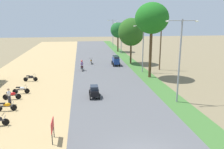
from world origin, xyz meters
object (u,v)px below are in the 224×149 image
Objects in this scene: median_tree_second at (131,32)px; car_van_blue at (116,60)px; parked_motorbike_second at (6,106)px; parked_motorbike_fifth at (31,78)px; parked_motorbike_fourth at (21,89)px; car_hatchback_black at (94,91)px; streetlamp_near at (180,56)px; pedestrian_on_shoulder at (9,95)px; motorbike_ahead_second at (91,61)px; median_tree_nearest at (152,19)px; median_tree_third at (118,30)px; street_signboard at (52,127)px; streetlamp_far at (121,35)px; streetlamp_mid at (143,45)px; utility_pole_near at (161,43)px; motorbike_foreground_rider at (82,66)px; parked_motorbike_third at (12,95)px; streetlamp_farthest at (113,31)px.

car_van_blue is at bearing -151.16° from median_tree_second.
parked_motorbike_fifth is (0.09, 9.95, 0.00)m from parked_motorbike_second.
car_hatchback_black is at bearing -16.04° from parked_motorbike_fourth.
median_tree_second is at bearing 90.97° from streetlamp_near.
motorbike_ahead_second is (8.63, 19.01, -0.39)m from pedestrian_on_shoulder.
parked_motorbike_second is 4.86m from parked_motorbike_fourth.
parked_motorbike_second is 22.28m from motorbike_ahead_second.
pedestrian_on_shoulder reaches higher than motorbike_ahead_second.
pedestrian_on_shoulder is 0.16× the size of median_tree_nearest.
parked_motorbike_second is 8.34m from car_hatchback_black.
median_tree_third is at bearing 90.47° from streetlamp_near.
median_tree_nearest is at bearing 54.18° from street_signboard.
streetlamp_far is 2.96× the size of car_van_blue.
motorbike_ahead_second is at bearing 135.22° from streetlamp_mid.
car_hatchback_black is at bearing -132.99° from utility_pole_near.
pedestrian_on_shoulder reaches higher than car_hatchback_black.
motorbike_foreground_rider is (-9.12, -16.76, -3.35)m from streetlamp_far.
streetlamp_mid is (15.79, 3.28, 3.62)m from parked_motorbike_fifth.
streetlamp_near reaches higher than parked_motorbike_fourth.
parked_motorbike_fourth is at bearing -152.90° from utility_pole_near.
motorbike_foreground_rider is (-1.16, 12.72, 0.11)m from car_hatchback_black.
utility_pole_near is at bearing -57.89° from median_tree_second.
car_hatchback_black is at bearing 18.24° from parked_motorbike_second.
street_signboard reaches higher than parked_motorbike_fourth.
parked_motorbike_third is at bearing 169.96° from streetlamp_near.
parked_motorbike_third is 1.86m from parked_motorbike_fourth.
pedestrian_on_shoulder is 20.88m from motorbike_ahead_second.
parked_motorbike_fifth is at bearing 106.18° from street_signboard.
car_van_blue is at bearing 112.35° from median_tree_nearest.
parked_motorbike_fifth is at bearing -121.70° from median_tree_third.
street_signboard is 0.18× the size of utility_pole_near.
streetlamp_mid is 6.95m from car_van_blue.
streetlamp_mid is at bearing 32.07° from parked_motorbike_third.
street_signboard reaches higher than parked_motorbike_second.
parked_motorbike_fourth is at bearing -135.33° from median_tree_second.
parked_motorbike_fifth is at bearing -127.99° from motorbike_ahead_second.
median_tree_second is 19.95m from streetlamp_near.
utility_pole_near reaches higher than motorbike_foreground_rider.
parked_motorbike_fourth is at bearing -152.01° from streetlamp_mid.
car_van_blue is (-3.48, 8.47, -6.97)m from median_tree_nearest.
parked_motorbike_fourth is at bearing 88.65° from parked_motorbike_second.
pedestrian_on_shoulder is at bearing 97.12° from parked_motorbike_second.
street_signboard reaches higher than parked_motorbike_third.
streetlamp_near is 3.97× the size of car_hatchback_black.
car_van_blue is (12.49, 8.52, 0.47)m from parked_motorbike_fifth.
motorbike_ahead_second reaches higher than parked_motorbike_fifth.
pedestrian_on_shoulder is 0.81× the size of car_hatchback_black.
median_tree_second reaches higher than parked_motorbike_third.
parked_motorbike_fourth is 1.11× the size of pedestrian_on_shoulder.
motorbike_foreground_rider is at bearing -106.61° from streetlamp_farthest.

